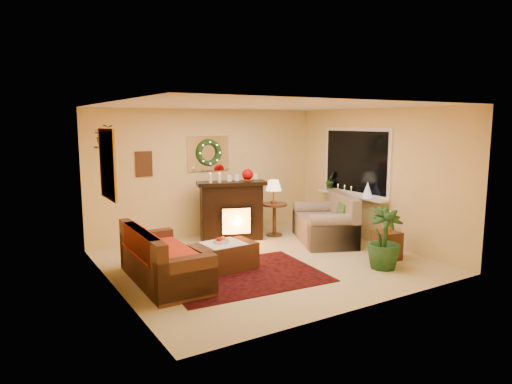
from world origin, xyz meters
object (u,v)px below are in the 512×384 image
coffee_table (223,257)px  sofa (165,253)px  loveseat (324,220)px  side_table_round (274,220)px  fireplace (231,213)px  end_table_square (387,243)px

coffee_table → sofa: bearing=178.2°
loveseat → side_table_round: size_ratio=2.38×
fireplace → coffee_table: bearing=-104.1°
fireplace → loveseat: 1.84m
sofa → fireplace: size_ratio=1.57×
fireplace → end_table_square: 3.05m
sofa → fireplace: 2.58m
sofa → side_table_round: (2.91, 1.47, -0.10)m
sofa → side_table_round: sofa is taller
end_table_square → coffee_table: size_ratio=0.47×
sofa → coffee_table: bearing=2.5°
loveseat → coffee_table: bearing=-143.6°
fireplace → end_table_square: (1.67, -2.53, -0.28)m
side_table_round → sofa: bearing=-153.2°
fireplace → loveseat: size_ratio=0.75×
side_table_round → end_table_square: side_table_round is taller
end_table_square → coffee_table: (-2.68, 0.93, -0.06)m
sofa → end_table_square: size_ratio=3.93×
sofa → loveseat: (3.50, 0.59, -0.01)m
fireplace → loveseat: fireplace is taller
loveseat → side_table_round: 1.07m
fireplace → side_table_round: size_ratio=1.79×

